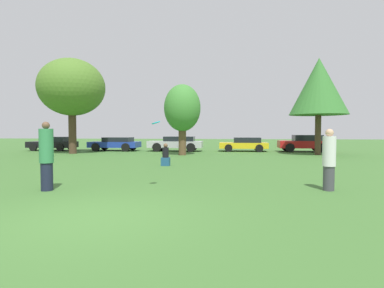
{
  "coord_description": "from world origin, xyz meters",
  "views": [
    {
      "loc": [
        2.49,
        -5.54,
        1.65
      ],
      "look_at": [
        1.46,
        3.91,
        1.25
      ],
      "focal_mm": 28.58,
      "sensor_mm": 36.0,
      "label": 1
    }
  ],
  "objects_px": {
    "person_thrower": "(46,156)",
    "parked_car_red": "(304,143)",
    "tree_0": "(72,88)",
    "parked_car_silver": "(176,143)",
    "frisbee": "(156,123)",
    "parked_car_yellow": "(244,144)",
    "parked_car_black": "(53,143)",
    "tree_1": "(182,109)",
    "bystander_sitting": "(166,156)",
    "tree_2": "(319,87)",
    "person_catcher": "(329,160)",
    "parked_car_blue": "(116,143)"
  },
  "relations": [
    {
      "from": "person_thrower",
      "to": "parked_car_red",
      "type": "bearing_deg",
      "value": 50.96
    },
    {
      "from": "tree_0",
      "to": "parked_car_silver",
      "type": "bearing_deg",
      "value": 25.99
    },
    {
      "from": "frisbee",
      "to": "parked_car_yellow",
      "type": "xyz_separation_m",
      "value": [
        3.51,
        16.99,
        -1.28
      ]
    },
    {
      "from": "person_thrower",
      "to": "parked_car_black",
      "type": "xyz_separation_m",
      "value": [
        -9.69,
        16.67,
        -0.33
      ]
    },
    {
      "from": "tree_1",
      "to": "parked_car_yellow",
      "type": "relative_size",
      "value": 1.24
    },
    {
      "from": "bystander_sitting",
      "to": "tree_2",
      "type": "xyz_separation_m",
      "value": [
        9.27,
        7.77,
        4.29
      ]
    },
    {
      "from": "bystander_sitting",
      "to": "parked_car_silver",
      "type": "height_order",
      "value": "parked_car_silver"
    },
    {
      "from": "person_catcher",
      "to": "tree_0",
      "type": "bearing_deg",
      "value": -48.14
    },
    {
      "from": "frisbee",
      "to": "parked_car_blue",
      "type": "distance_m",
      "value": 18.1
    },
    {
      "from": "bystander_sitting",
      "to": "tree_1",
      "type": "relative_size",
      "value": 0.22
    },
    {
      "from": "parked_car_red",
      "to": "bystander_sitting",
      "type": "bearing_deg",
      "value": 51.06
    },
    {
      "from": "tree_1",
      "to": "parked_car_blue",
      "type": "height_order",
      "value": "tree_1"
    },
    {
      "from": "person_thrower",
      "to": "parked_car_yellow",
      "type": "distance_m",
      "value": 18.63
    },
    {
      "from": "person_catcher",
      "to": "parked_car_red",
      "type": "bearing_deg",
      "value": -108.05
    },
    {
      "from": "tree_0",
      "to": "tree_2",
      "type": "relative_size",
      "value": 1.03
    },
    {
      "from": "bystander_sitting",
      "to": "parked_car_red",
      "type": "bearing_deg",
      "value": 50.35
    },
    {
      "from": "frisbee",
      "to": "tree_2",
      "type": "distance_m",
      "value": 16.31
    },
    {
      "from": "parked_car_red",
      "to": "parked_car_blue",
      "type": "bearing_deg",
      "value": 2.58
    },
    {
      "from": "tree_1",
      "to": "frisbee",
      "type": "bearing_deg",
      "value": -85.36
    },
    {
      "from": "person_catcher",
      "to": "frisbee",
      "type": "xyz_separation_m",
      "value": [
        -4.8,
        -0.38,
        1.03
      ]
    },
    {
      "from": "parked_car_blue",
      "to": "tree_2",
      "type": "bearing_deg",
      "value": 170.51
    },
    {
      "from": "person_thrower",
      "to": "person_catcher",
      "type": "distance_m",
      "value": 7.84
    },
    {
      "from": "tree_0",
      "to": "frisbee",
      "type": "bearing_deg",
      "value": -54.54
    },
    {
      "from": "parked_car_silver",
      "to": "parked_car_yellow",
      "type": "height_order",
      "value": "parked_car_silver"
    },
    {
      "from": "tree_1",
      "to": "tree_2",
      "type": "distance_m",
      "value": 9.59
    },
    {
      "from": "bystander_sitting",
      "to": "parked_car_red",
      "type": "relative_size",
      "value": 0.27
    },
    {
      "from": "person_catcher",
      "to": "tree_0",
      "type": "xyz_separation_m",
      "value": [
        -14.08,
        12.64,
        3.98
      ]
    },
    {
      "from": "frisbee",
      "to": "bystander_sitting",
      "type": "height_order",
      "value": "frisbee"
    },
    {
      "from": "parked_car_blue",
      "to": "parked_car_yellow",
      "type": "bearing_deg",
      "value": -176.81
    },
    {
      "from": "frisbee",
      "to": "parked_car_black",
      "type": "bearing_deg",
      "value": 128.06
    },
    {
      "from": "tree_1",
      "to": "parked_car_red",
      "type": "bearing_deg",
      "value": 26.09
    },
    {
      "from": "person_catcher",
      "to": "parked_car_red",
      "type": "xyz_separation_m",
      "value": [
        3.49,
        16.64,
        -0.14
      ]
    },
    {
      "from": "tree_1",
      "to": "parked_car_black",
      "type": "bearing_deg",
      "value": 162.28
    },
    {
      "from": "parked_car_blue",
      "to": "parked_car_yellow",
      "type": "xyz_separation_m",
      "value": [
        10.79,
        0.47,
        -0.02
      ]
    },
    {
      "from": "bystander_sitting",
      "to": "parked_car_black",
      "type": "height_order",
      "value": "parked_car_black"
    },
    {
      "from": "tree_0",
      "to": "parked_car_blue",
      "type": "bearing_deg",
      "value": 60.25
    },
    {
      "from": "person_catcher",
      "to": "parked_car_black",
      "type": "bearing_deg",
      "value": -48.35
    },
    {
      "from": "person_catcher",
      "to": "parked_car_silver",
      "type": "distance_m",
      "value": 17.56
    },
    {
      "from": "parked_car_blue",
      "to": "parked_car_black",
      "type": "bearing_deg",
      "value": 4.07
    },
    {
      "from": "bystander_sitting",
      "to": "person_thrower",
      "type": "bearing_deg",
      "value": -108.09
    },
    {
      "from": "person_catcher",
      "to": "parked_car_black",
      "type": "relative_size",
      "value": 0.44
    },
    {
      "from": "parked_car_black",
      "to": "parked_car_yellow",
      "type": "bearing_deg",
      "value": -176.52
    },
    {
      "from": "parked_car_silver",
      "to": "person_catcher",
      "type": "bearing_deg",
      "value": 113.78
    },
    {
      "from": "bystander_sitting",
      "to": "tree_0",
      "type": "bearing_deg",
      "value": 139.76
    },
    {
      "from": "frisbee",
      "to": "bystander_sitting",
      "type": "relative_size",
      "value": 0.23
    },
    {
      "from": "tree_1",
      "to": "parked_car_blue",
      "type": "xyz_separation_m",
      "value": [
        -6.27,
        4.05,
        -2.57
      ]
    },
    {
      "from": "parked_car_red",
      "to": "person_catcher",
      "type": "bearing_deg",
      "value": 78.87
    },
    {
      "from": "person_catcher",
      "to": "parked_car_yellow",
      "type": "xyz_separation_m",
      "value": [
        -1.3,
        16.6,
        -0.25
      ]
    },
    {
      "from": "tree_1",
      "to": "parked_car_black",
      "type": "height_order",
      "value": "tree_1"
    },
    {
      "from": "person_catcher",
      "to": "person_thrower",
      "type": "bearing_deg",
      "value": 0.0
    }
  ]
}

